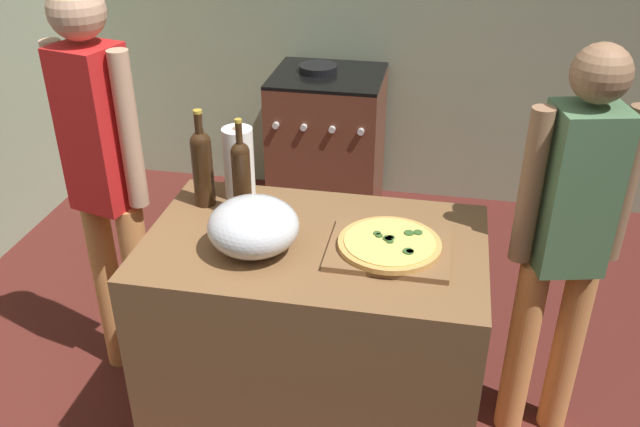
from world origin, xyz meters
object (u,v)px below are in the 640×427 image
(wine_bottle_green, at_px, (202,164))
(wine_bottle_amber, at_px, (242,176))
(person_in_stripes, at_px, (104,172))
(mixing_bowl, at_px, (253,226))
(paper_towel_roll, at_px, (239,163))
(stove, at_px, (327,146))
(pizza, at_px, (390,244))
(person_in_red, at_px, (568,235))

(wine_bottle_green, distance_m, wine_bottle_amber, 0.17)
(wine_bottle_green, bearing_deg, person_in_stripes, 174.76)
(mixing_bowl, bearing_deg, paper_towel_roll, 113.25)
(paper_towel_roll, bearing_deg, stove, 87.80)
(pizza, height_order, paper_towel_roll, paper_towel_roll)
(pizza, height_order, wine_bottle_green, wine_bottle_green)
(person_in_stripes, distance_m, person_in_red, 1.72)
(wine_bottle_amber, bearing_deg, person_in_red, 3.79)
(pizza, height_order, person_in_red, person_in_red)
(stove, xyz_separation_m, person_in_stripes, (-0.59, -1.57, 0.52))
(wine_bottle_amber, height_order, stove, wine_bottle_amber)
(pizza, distance_m, person_in_red, 0.63)
(paper_towel_roll, xyz_separation_m, wine_bottle_green, (-0.11, -0.09, 0.02))
(wine_bottle_amber, relative_size, person_in_red, 0.24)
(stove, bearing_deg, wine_bottle_green, -95.98)
(wine_bottle_amber, height_order, person_in_red, person_in_red)
(mixing_bowl, relative_size, wine_bottle_green, 0.82)
(mixing_bowl, distance_m, person_in_red, 1.08)
(stove, bearing_deg, person_in_red, -54.54)
(mixing_bowl, bearing_deg, pizza, 9.88)
(wine_bottle_amber, xyz_separation_m, person_in_red, (1.14, 0.08, -0.16))
(paper_towel_roll, bearing_deg, person_in_stripes, -174.66)
(mixing_bowl, height_order, paper_towel_roll, paper_towel_roll)
(pizza, bearing_deg, stove, 106.57)
(mixing_bowl, xyz_separation_m, person_in_stripes, (-0.68, 0.32, -0.02))
(pizza, distance_m, wine_bottle_amber, 0.58)
(pizza, distance_m, stove, 1.95)
(pizza, distance_m, mixing_bowl, 0.45)
(wine_bottle_amber, relative_size, stove, 0.39)
(mixing_bowl, relative_size, stove, 0.32)
(paper_towel_roll, bearing_deg, pizza, -25.91)
(paper_towel_roll, distance_m, person_in_red, 1.20)
(person_in_red, bearing_deg, wine_bottle_green, -179.13)
(paper_towel_roll, relative_size, stove, 0.30)
(stove, bearing_deg, pizza, -73.43)
(pizza, height_order, person_in_stripes, person_in_stripes)
(pizza, height_order, mixing_bowl, mixing_bowl)
(mixing_bowl, distance_m, wine_bottle_green, 0.39)
(mixing_bowl, relative_size, paper_towel_roll, 1.09)
(pizza, relative_size, person_in_red, 0.22)
(mixing_bowl, distance_m, stove, 1.97)
(wine_bottle_green, distance_m, stove, 1.73)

